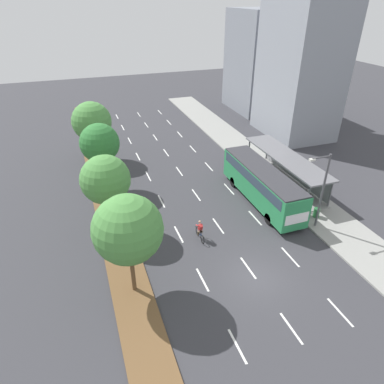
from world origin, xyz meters
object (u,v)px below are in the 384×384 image
object	(u,v)px
bus	(262,182)
median_tree_second	(105,180)
cyclist	(200,231)
median_tree_third	(100,143)
median_tree_fourth	(92,122)
bus_shelter	(288,166)
median_tree_nearest	(128,230)
trash_bin	(316,213)
streetlight	(322,187)

from	to	relation	value
bus	median_tree_second	distance (m)	13.99
bus	median_tree_second	world-z (taller)	median_tree_second
cyclist	median_tree_third	size ratio (longest dim) A/B	0.28
median_tree_third	median_tree_fourth	size ratio (longest dim) A/B	0.98
median_tree_second	median_tree_third	size ratio (longest dim) A/B	0.99
bus_shelter	bus	distance (m)	4.87
median_tree_second	median_tree_third	bearing A→B (deg)	86.88
bus_shelter	median_tree_second	bearing A→B (deg)	-172.97
bus	median_tree_nearest	bearing A→B (deg)	-151.76
bus	median_tree_nearest	distance (m)	15.38
bus_shelter	trash_bin	world-z (taller)	bus_shelter
bus	trash_bin	xyz separation A→B (m)	(3.20, -4.11, -1.49)
median_tree_fourth	median_tree_third	bearing A→B (deg)	-89.32
bus	cyclist	distance (m)	8.24
median_tree_fourth	median_tree_nearest	bearing A→B (deg)	-89.69
median_tree_nearest	median_tree_fourth	xyz separation A→B (m)	(-0.12, 21.75, -0.30)
bus	median_tree_second	xyz separation A→B (m)	(-13.74, 0.10, 2.62)
median_tree_nearest	median_tree_second	size ratio (longest dim) A/B	1.07
median_tree_nearest	median_tree_fourth	distance (m)	21.75
median_tree_third	bus	bearing A→B (deg)	-28.84
cyclist	streetlight	bearing A→B (deg)	-9.94
trash_bin	streetlight	bearing A→B (deg)	-134.05
bus	median_tree_fourth	bearing A→B (deg)	132.61
median_tree_fourth	bus	bearing A→B (deg)	-47.39
bus	median_tree_nearest	size ratio (longest dim) A/B	1.62
cyclist	trash_bin	xyz separation A→B (m)	(10.54, -0.60, -0.22)
median_tree_nearest	median_tree_third	distance (m)	14.50
streetlight	trash_bin	distance (m)	3.63
trash_bin	median_tree_second	bearing A→B (deg)	166.04
cyclist	median_tree_nearest	bearing A→B (deg)	-148.65
median_tree_nearest	median_tree_third	bearing A→B (deg)	90.13
median_tree_fourth	streetlight	xyz separation A→B (m)	(15.60, -19.77, -0.76)
bus_shelter	trash_bin	distance (m)	6.65
median_tree_second	median_tree_nearest	bearing A→B (deg)	-86.62
median_tree_nearest	trash_bin	world-z (taller)	median_tree_nearest
bus	trash_bin	distance (m)	5.42
median_tree_fourth	streetlight	size ratio (longest dim) A/B	1.03
median_tree_second	median_tree_fourth	world-z (taller)	median_tree_fourth
bus_shelter	median_tree_third	distance (m)	18.57
cyclist	trash_bin	bearing A→B (deg)	-3.25
median_tree_second	bus	bearing A→B (deg)	-0.42
bus_shelter	streetlight	bearing A→B (deg)	-105.72
bus	streetlight	xyz separation A→B (m)	(2.17, -5.18, 1.82)
bus_shelter	median_tree_fourth	size ratio (longest dim) A/B	1.77
bus	median_tree_fourth	xyz separation A→B (m)	(-13.43, 14.60, 2.58)
bus	trash_bin	bearing A→B (deg)	-52.10
median_tree_second	streetlight	distance (m)	16.78
bus	streetlight	size ratio (longest dim) A/B	1.74
streetlight	cyclist	bearing A→B (deg)	170.06
median_tree_second	trash_bin	bearing A→B (deg)	-13.96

